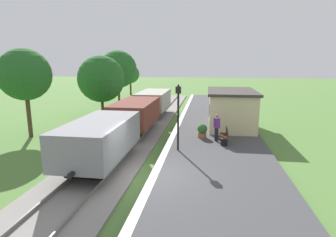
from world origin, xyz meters
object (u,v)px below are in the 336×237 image
object	(u,v)px
tree_trackside_far	(101,79)
station_hut	(231,108)
bench_down_platform	(219,109)
tree_trackside_mid	(25,75)
lamp_post_near	(178,105)
tree_field_left	(118,69)
bench_near_hut	(225,135)
tree_field_distant	(130,74)
person_waiting	(217,127)
potted_planter	(202,131)
freight_train	(136,115)

from	to	relation	value
tree_trackside_far	station_hut	bearing A→B (deg)	-20.50
bench_down_platform	tree_trackside_mid	world-z (taller)	tree_trackside_mid
bench_down_platform	lamp_post_near	xyz separation A→B (m)	(-2.68, -11.55, 2.08)
station_hut	tree_field_left	distance (m)	18.22
bench_near_hut	tree_trackside_far	bearing A→B (deg)	141.56
tree_field_distant	bench_down_platform	bearing A→B (deg)	-49.70
person_waiting	lamp_post_near	size ratio (longest dim) A/B	0.46
station_hut	bench_near_hut	size ratio (longest dim) A/B	3.87
potted_planter	tree_trackside_mid	bearing A→B (deg)	-177.01
station_hut	lamp_post_near	distance (m)	7.19
bench_down_platform	tree_field_left	size ratio (longest dim) A/B	0.23
freight_train	tree_field_distant	size ratio (longest dim) A/B	4.17
person_waiting	tree_trackside_far	size ratio (longest dim) A/B	0.30
station_hut	bench_down_platform	distance (m)	5.40
tree_field_left	tree_field_distant	xyz separation A→B (m)	(-0.75, 8.05, -0.96)
lamp_post_near	tree_field_left	distance (m)	21.19
bench_near_hut	tree_trackside_mid	size ratio (longest dim) A/B	0.25
lamp_post_near	tree_trackside_mid	world-z (taller)	tree_trackside_mid
tree_trackside_far	bench_down_platform	bearing A→B (deg)	4.10
bench_near_hut	person_waiting	world-z (taller)	person_waiting
person_waiting	tree_field_distant	distance (m)	27.84
tree_field_left	tree_trackside_far	bearing A→B (deg)	-83.14
bench_near_hut	tree_field_left	bearing A→B (deg)	125.70
freight_train	station_hut	bearing A→B (deg)	18.64
tree_trackside_mid	lamp_post_near	bearing A→B (deg)	-11.68
freight_train	tree_trackside_mid	world-z (taller)	tree_trackside_mid
bench_down_platform	tree_trackside_mid	bearing A→B (deg)	-144.49
bench_down_platform	lamp_post_near	bearing A→B (deg)	-103.06
tree_field_left	bench_near_hut	bearing A→B (deg)	-54.30
tree_trackside_mid	tree_field_left	size ratio (longest dim) A/B	0.92
tree_field_distant	person_waiting	bearing A→B (deg)	-63.20
potted_planter	lamp_post_near	xyz separation A→B (m)	(-1.29, -2.78, 2.08)
tree_trackside_mid	tree_trackside_far	xyz separation A→B (m)	(1.86, 8.57, -0.78)
potted_planter	tree_field_distant	distance (m)	26.89
bench_near_hut	bench_down_platform	distance (m)	9.77
station_hut	lamp_post_near	world-z (taller)	lamp_post_near
tree_trackside_mid	person_waiting	bearing A→B (deg)	-0.22
person_waiting	potted_planter	size ratio (longest dim) A/B	1.87
potted_planter	tree_trackside_far	world-z (taller)	tree_trackside_far
person_waiting	potted_planter	distance (m)	1.20
tree_field_left	freight_train	bearing A→B (deg)	-67.61
bench_down_platform	station_hut	bearing A→B (deg)	-82.88
station_hut	freight_train	bearing A→B (deg)	-161.36
bench_down_platform	tree_trackside_far	distance (m)	11.65
bench_near_hut	lamp_post_near	distance (m)	3.83
station_hut	tree_field_left	xyz separation A→B (m)	(-12.93, 12.58, 2.53)
bench_down_platform	potted_planter	bearing A→B (deg)	-99.00
potted_planter	tree_field_left	world-z (taller)	tree_field_left
person_waiting	tree_field_left	size ratio (longest dim) A/B	0.26
tree_field_left	tree_trackside_mid	bearing A→B (deg)	-93.02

